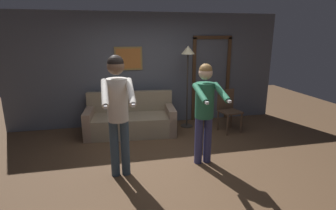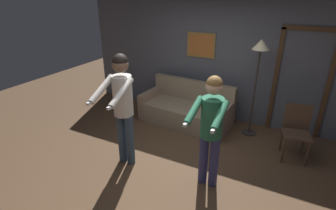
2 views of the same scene
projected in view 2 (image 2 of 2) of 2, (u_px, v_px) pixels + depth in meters
ground_plane at (175, 169)px, 4.23m from camera, size 12.00×12.00×0.00m
back_wall_assembly at (222, 60)px, 5.51m from camera, size 6.40×0.10×2.60m
couch at (186, 111)px, 5.62m from camera, size 1.96×1.00×0.87m
torchiere_lamp at (259, 59)px, 4.68m from camera, size 0.30×0.30×1.87m
person_standing_left at (122, 100)px, 3.95m from camera, size 0.44×0.73×1.83m
person_standing_right at (211, 123)px, 3.51m from camera, size 0.44×0.70×1.67m
dining_chair_distant at (296, 129)px, 4.38m from camera, size 0.49×0.49×0.93m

